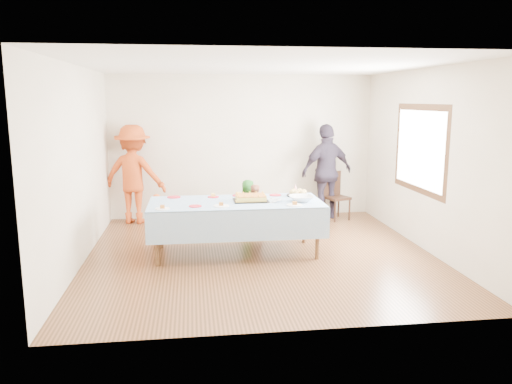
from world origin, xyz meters
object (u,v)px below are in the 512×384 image
birthday_cake (251,198)px  adult_left (134,174)px  party_table (236,205)px  dining_chair (335,193)px

birthday_cake → adult_left: 2.83m
party_table → birthday_cake: 0.24m
party_table → birthday_cake: bearing=5.3°
party_table → birthday_cake: birthday_cake is taller
party_table → dining_chair: dining_chair is taller
birthday_cake → adult_left: bearing=132.2°
party_table → dining_chair: (2.05, 1.93, -0.23)m
party_table → adult_left: 2.70m
birthday_cake → dining_chair: bearing=46.2°
party_table → dining_chair: size_ratio=2.79×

